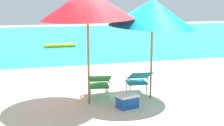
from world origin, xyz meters
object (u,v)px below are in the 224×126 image
Objects in this scene: swim_buoy at (60,45)px; lounge_chair_left at (99,83)px; beach_umbrella_left at (87,4)px; beach_umbrella_right at (153,13)px; lounge_chair_right at (138,79)px; cooler_box at (127,101)px.

lounge_chair_left reaches higher than swim_buoy.
swim_buoy is 1.70× the size of lounge_chair_left.
lounge_chair_left is at bearing 47.69° from beach_umbrella_left.
lounge_chair_left is at bearing 164.82° from beach_umbrella_right.
lounge_chair_left is 1.06m from lounge_chair_right.
lounge_chair_right is 0.32× the size of beach_umbrella_right.
cooler_box reaches higher than swim_buoy.
lounge_chair_right is 1.09m from cooler_box.
lounge_chair_left reaches higher than cooler_box.
beach_umbrella_left reaches higher than beach_umbrella_right.
beach_umbrella_right reaches higher than cooler_box.
beach_umbrella_left is at bearing 148.66° from cooler_box.
cooler_box is (-0.78, -0.50, -1.95)m from beach_umbrella_right.
beach_umbrella_left is at bearing -179.40° from beach_umbrella_right.
lounge_chair_right is (1.11, -8.75, 0.31)m from swim_buoy.
lounge_chair_right reaches higher than swim_buoy.
lounge_chair_right is at bearing 2.57° from lounge_chair_left.
cooler_box is (0.53, -9.64, 0.06)m from swim_buoy.
lounge_chair_left is 1.01× the size of lounge_chair_right.
beach_umbrella_right is (1.57, 0.02, -0.21)m from beach_umbrella_left.
lounge_chair_left is 2.14m from beach_umbrella_right.
swim_buoy is 2.96× the size of cooler_box.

